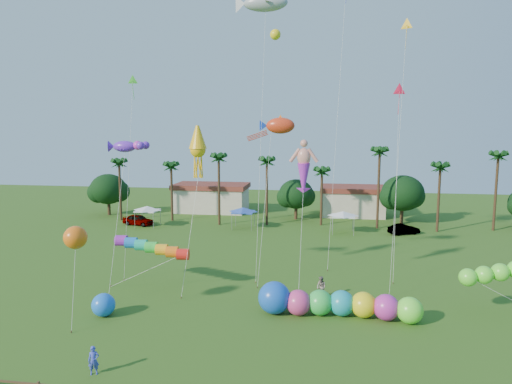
# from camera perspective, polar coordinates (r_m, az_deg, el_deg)

# --- Properties ---
(ground) EXTENTS (160.00, 160.00, 0.00)m
(ground) POSITION_cam_1_polar(r_m,az_deg,el_deg) (30.15, -3.08, -19.86)
(ground) COLOR #285116
(ground) RESTS_ON ground
(tree_line) EXTENTS (69.46, 8.91, 11.00)m
(tree_line) POSITION_cam_1_polar(r_m,az_deg,el_deg) (70.83, 7.06, -0.20)
(tree_line) COLOR #3A2819
(tree_line) RESTS_ON ground
(buildings_row) EXTENTS (35.00, 7.00, 4.00)m
(buildings_row) POSITION_cam_1_polar(r_m,az_deg,el_deg) (77.56, 2.24, -1.17)
(buildings_row) COLOR beige
(buildings_row) RESTS_ON ground
(tent_row) EXTENTS (31.00, 4.00, 0.60)m
(tent_row) POSITION_cam_1_polar(r_m,az_deg,el_deg) (64.52, -1.71, -2.30)
(tent_row) COLOR white
(tent_row) RESTS_ON ground
(car_a) EXTENTS (5.02, 2.96, 1.60)m
(car_a) POSITION_cam_1_polar(r_m,az_deg,el_deg) (69.92, -14.51, -3.38)
(car_a) COLOR #4C4C54
(car_a) RESTS_ON ground
(car_b) EXTENTS (4.45, 3.12, 1.39)m
(car_b) POSITION_cam_1_polar(r_m,az_deg,el_deg) (64.98, 18.00, -4.45)
(car_b) COLOR #4C4C54
(car_b) RESTS_ON ground
(spectator_a) EXTENTS (0.72, 0.59, 1.68)m
(spectator_a) POSITION_cam_1_polar(r_m,az_deg,el_deg) (29.42, -19.64, -19.22)
(spectator_a) COLOR #3846C5
(spectator_a) RESTS_ON ground
(spectator_b) EXTENTS (1.11, 1.10, 1.81)m
(spectator_b) POSITION_cam_1_polar(r_m,az_deg,el_deg) (39.43, 8.15, -11.69)
(spectator_b) COLOR gray
(spectator_b) RESTS_ON ground
(caterpillar_inflatable) EXTENTS (12.17, 2.60, 2.49)m
(caterpillar_inflatable) POSITION_cam_1_polar(r_m,az_deg,el_deg) (35.79, 9.49, -13.54)
(caterpillar_inflatable) COLOR #D63882
(caterpillar_inflatable) RESTS_ON ground
(blue_ball) EXTENTS (1.76, 1.76, 1.76)m
(blue_ball) POSITION_cam_1_polar(r_m,az_deg,el_deg) (37.27, -18.53, -13.23)
(blue_ball) COLOR blue
(blue_ball) RESTS_ON ground
(rainbow_tube) EXTENTS (8.72, 1.50, 3.80)m
(rainbow_tube) POSITION_cam_1_polar(r_m,az_deg,el_deg) (40.94, -11.56, -7.53)
(rainbow_tube) COLOR red
(rainbow_tube) RESTS_ON ground
(green_worm) EXTENTS (9.45, 1.40, 3.75)m
(green_worm) POSITION_cam_1_polar(r_m,az_deg,el_deg) (38.48, 24.97, -9.65)
(green_worm) COLOR #62EE35
(green_worm) RESTS_ON ground
(orange_ball_kite) EXTENTS (2.07, 3.03, 7.15)m
(orange_ball_kite) POSITION_cam_1_polar(r_m,az_deg,el_deg) (35.41, -21.64, -5.31)
(orange_ball_kite) COLOR orange
(orange_ball_kite) RESTS_ON ground
(merman_kite) EXTENTS (1.97, 5.55, 12.75)m
(merman_kite) POSITION_cam_1_polar(r_m,az_deg,el_deg) (40.08, 5.98, 2.74)
(merman_kite) COLOR #DD897D
(merman_kite) RESTS_ON ground
(fish_kite) EXTENTS (4.31, 6.40, 15.26)m
(fish_kite) POSITION_cam_1_polar(r_m,az_deg,el_deg) (43.87, 3.06, 8.28)
(fish_kite) COLOR red
(fish_kite) RESTS_ON ground
(shark_kite) EXTENTS (6.13, 7.95, 27.25)m
(shark_kite) POSITION_cam_1_polar(r_m,az_deg,el_deg) (47.87, 1.20, 22.54)
(shark_kite) COLOR #9BA1A9
(shark_kite) RESTS_ON ground
(squid_kite) EXTENTS (1.59, 4.63, 14.49)m
(squid_kite) POSITION_cam_1_polar(r_m,az_deg,el_deg) (40.62, -7.28, 5.26)
(squid_kite) COLOR yellow
(squid_kite) RESTS_ON ground
(lobster_kite) EXTENTS (3.95, 5.58, 13.27)m
(lobster_kite) POSITION_cam_1_polar(r_m,az_deg,el_deg) (41.29, -16.09, 5.48)
(lobster_kite) COLOR #6B28CC
(lobster_kite) RESTS_ON ground
(delta_kite_red) EXTENTS (1.38, 3.44, 18.33)m
(delta_kite_red) POSITION_cam_1_polar(r_m,az_deg,el_deg) (45.44, 17.48, 11.78)
(delta_kite_red) COLOR #F61B43
(delta_kite_red) RESTS_ON ground
(delta_kite_yellow) EXTENTS (1.65, 3.95, 23.38)m
(delta_kite_yellow) POSITION_cam_1_polar(r_m,az_deg,el_deg) (42.78, 18.27, 18.58)
(delta_kite_yellow) COLOR yellow
(delta_kite_yellow) RESTS_ON ground
(delta_kite_green) EXTENTS (1.10, 3.58, 19.20)m
(delta_kite_green) POSITION_cam_1_polar(r_m,az_deg,el_deg) (46.09, -15.18, 12.75)
(delta_kite_green) COLOR green
(delta_kite_green) RESTS_ON ground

